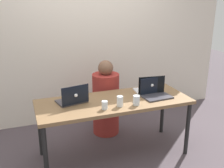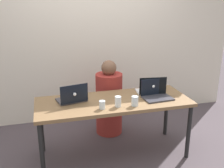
# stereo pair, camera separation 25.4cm
# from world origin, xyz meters

# --- Properties ---
(ground_plane) EXTENTS (12.00, 12.00, 0.00)m
(ground_plane) POSITION_xyz_m (0.00, 0.00, 0.00)
(ground_plane) COLOR #4D4249
(back_wall) EXTENTS (4.69, 0.10, 2.70)m
(back_wall) POSITION_xyz_m (0.00, 1.22, 1.35)
(back_wall) COLOR beige
(back_wall) RESTS_ON ground
(desk) EXTENTS (1.80, 0.70, 0.72)m
(desk) POSITION_xyz_m (0.00, 0.00, 0.66)
(desk) COLOR brown
(desk) RESTS_ON ground
(person_at_center) EXTENTS (0.38, 0.38, 1.07)m
(person_at_center) POSITION_xyz_m (0.09, 0.58, 0.48)
(person_at_center) COLOR maroon
(person_at_center) RESTS_ON ground
(laptop_back_right) EXTENTS (0.36, 0.29, 0.23)m
(laptop_back_right) POSITION_xyz_m (0.52, 0.11, 0.77)
(laptop_back_right) COLOR silver
(laptop_back_right) RESTS_ON desk
(laptop_front_right) EXTENTS (0.35, 0.27, 0.22)m
(laptop_front_right) POSITION_xyz_m (0.52, -0.06, 0.77)
(laptop_front_right) COLOR #39373E
(laptop_front_right) RESTS_ON desk
(laptop_back_left) EXTENTS (0.37, 0.30, 0.23)m
(laptop_back_left) POSITION_xyz_m (-0.47, 0.08, 0.77)
(laptop_back_left) COLOR #3B383F
(laptop_back_left) RESTS_ON desk
(water_glass_left) EXTENTS (0.07, 0.07, 0.09)m
(water_glass_left) POSITION_xyz_m (-0.18, -0.20, 0.76)
(water_glass_left) COLOR silver
(water_glass_left) RESTS_ON desk
(water_glass_center) EXTENTS (0.07, 0.07, 0.12)m
(water_glass_center) POSITION_xyz_m (-0.00, -0.19, 0.78)
(water_glass_center) COLOR white
(water_glass_center) RESTS_ON desk
(water_glass_right) EXTENTS (0.08, 0.08, 0.11)m
(water_glass_right) POSITION_xyz_m (0.19, -0.22, 0.77)
(water_glass_right) COLOR silver
(water_glass_right) RESTS_ON desk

